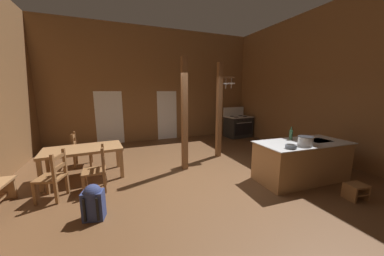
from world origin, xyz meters
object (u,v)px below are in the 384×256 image
Objects in this scene: stove_range at (238,126)px; mixing_bowl_on_counter at (291,147)px; step_stool at (356,190)px; ladderback_chair_near_window at (80,150)px; dining_table at (83,152)px; kitchen_island at (301,161)px; backpack at (93,201)px; ladderback_chair_by_post at (53,177)px; bottle_tall_on_counter at (291,134)px; ladderback_chair_at_table_end at (97,170)px; stockpot_on_counter at (305,141)px.

mixing_bowl_on_counter is (-1.92, -4.62, 0.46)m from stove_range.
step_stool is 6.50m from ladderback_chair_near_window.
stove_range reaches higher than dining_table.
kitchen_island is 5.13m from dining_table.
step_stool is at bearing -39.16° from mixing_bowl_on_counter.
stove_range is at bearing 13.11° from ladderback_chair_near_window.
kitchen_island is 3.69× the size of backpack.
step_stool is at bearing -21.84° from ladderback_chair_by_post.
bottle_tall_on_counter reaches higher than ladderback_chair_near_window.
stove_range is 5.03m from mixing_bowl_on_counter.
ladderback_chair_at_table_end is (-4.64, 2.23, 0.27)m from step_stool.
step_stool is at bearing -59.59° from stockpot_on_counter.
ladderback_chair_at_table_end is (0.32, -0.80, -0.20)m from dining_table.
dining_table is 0.88m from ladderback_chair_at_table_end.
mixing_bowl_on_counter reaches higher than dining_table.
backpack is (0.51, -2.76, -0.14)m from ladderback_chair_near_window.
step_stool is (-0.99, -5.38, -0.30)m from stove_range.
dining_table is (-5.95, -2.35, 0.17)m from stove_range.
ladderback_chair_by_post reaches higher than backpack.
step_stool is 1.28× the size of bottle_tall_on_counter.
ladderback_chair_by_post is at bearing 127.79° from backpack.
ladderback_chair_near_window is 1.00× the size of ladderback_chair_at_table_end.
ladderback_chair_at_table_end is 4.44m from stockpot_on_counter.
kitchen_island is 2.32× the size of ladderback_chair_at_table_end.
stove_range reaches higher than step_stool.
ladderback_chair_by_post is 3.09× the size of bottle_tall_on_counter.
step_stool is at bearing -31.42° from dining_table.
ladderback_chair_near_window is 1.80m from ladderback_chair_by_post.
ladderback_chair_at_table_end is 3.09× the size of bottle_tall_on_counter.
ladderback_chair_near_window is 1.79m from ladderback_chair_at_table_end.
bottle_tall_on_counter reaches higher than dining_table.
mixing_bowl_on_counter is at bearing -112.60° from stove_range.
stove_range is 0.75× the size of dining_table.
ladderback_chair_by_post is at bearing -174.50° from ladderback_chair_at_table_end.
ladderback_chair_near_window is at bearing 142.53° from step_stool.
dining_table is at bearing 111.72° from ladderback_chair_at_table_end.
mixing_bowl_on_counter is (4.46, -1.40, 0.50)m from ladderback_chair_by_post.
ladderback_chair_at_table_end is at bearing 158.33° from mixing_bowl_on_counter.
mixing_bowl_on_counter is at bearing -17.45° from ladderback_chair_by_post.
mixing_bowl_on_counter is (4.22, -3.19, 0.50)m from ladderback_chair_near_window.
ladderback_chair_by_post is (-0.24, -1.79, 0.00)m from ladderback_chair_near_window.
kitchen_island is 4.51m from stove_range.
dining_table is 1.86× the size of ladderback_chair_by_post.
ladderback_chair_at_table_end reaches higher than kitchen_island.
mixing_bowl_on_counter reaches higher than ladderback_chair_by_post.
bottle_tall_on_counter is (-0.31, 1.33, 0.85)m from step_stool.
dining_table is 2.97× the size of backpack.
ladderback_chair_near_window is at bearing 82.37° from ladderback_chair_by_post.
bottle_tall_on_counter is (5.08, -0.83, 0.58)m from ladderback_chair_by_post.
stockpot_on_counter is (4.17, -1.42, 0.56)m from ladderback_chair_at_table_end.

